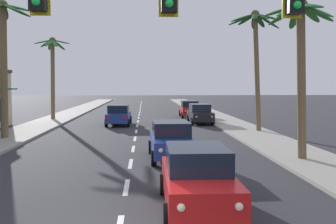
{
  "coord_description": "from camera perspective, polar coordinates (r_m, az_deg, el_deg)",
  "views": [
    {
      "loc": [
        0.61,
        -8.03,
        3.36
      ],
      "look_at": [
        1.58,
        8.0,
        2.2
      ],
      "focal_mm": 41.08,
      "sensor_mm": 36.0,
      "label": 1
    }
  ],
  "objects": [
    {
      "name": "traffic_signal_mast",
      "position": [
        8.45,
        11.33,
        14.08
      ],
      "size": [
        10.91,
        0.41,
        6.67
      ],
      "color": "#2D2D33",
      "rests_on": "ground"
    },
    {
      "name": "palm_right_second",
      "position": [
        17.61,
        19.13,
        9.11
      ],
      "size": [
        3.17,
        3.13,
        7.0
      ],
      "color": "brown",
      "rests_on": "ground"
    },
    {
      "name": "palm_left_third",
      "position": [
        37.28,
        -16.77,
        7.0
      ],
      "size": [
        3.31,
        3.15,
        7.69
      ],
      "color": "brown",
      "rests_on": "ground"
    },
    {
      "name": "sidewalk_left",
      "position": [
        29.45,
        -20.07,
        -2.53
      ],
      "size": [
        3.2,
        110.0,
        0.14
      ],
      "primitive_type": "cube",
      "color": "#9E998E",
      "rests_on": "ground"
    },
    {
      "name": "sedan_third_in_queue",
      "position": [
        17.37,
        0.47,
        -4.17
      ],
      "size": [
        2.03,
        4.48,
        1.68
      ],
      "color": "navy",
      "rests_on": "ground"
    },
    {
      "name": "lane_markings",
      "position": [
        28.39,
        -3.86,
        -2.67
      ],
      "size": [
        4.28,
        87.82,
        0.01
      ],
      "color": "silver",
      "rests_on": "ground"
    },
    {
      "name": "sedan_oncoming_far",
      "position": [
        31.8,
        -7.32,
        -0.42
      ],
      "size": [
        2.01,
        4.48,
        1.68
      ],
      "color": "navy",
      "rests_on": "ground"
    },
    {
      "name": "sedan_parked_nearest_kerb",
      "position": [
        32.98,
        4.76,
        -0.24
      ],
      "size": [
        1.97,
        4.46,
        1.68
      ],
      "color": "black",
      "rests_on": "ground"
    },
    {
      "name": "palm_left_second",
      "position": [
        25.13,
        -23.23,
        8.65
      ],
      "size": [
        3.5,
        3.41,
        8.33
      ],
      "color": "brown",
      "rests_on": "ground"
    },
    {
      "name": "sidewalk_right",
      "position": [
        29.13,
        10.84,
        -2.43
      ],
      "size": [
        3.2,
        110.0,
        0.14
      ],
      "primitive_type": "cube",
      "color": "#9E998E",
      "rests_on": "ground"
    },
    {
      "name": "palm_right_third",
      "position": [
        27.48,
        12.91,
        10.09
      ],
      "size": [
        3.58,
        3.69,
        8.43
      ],
      "color": "brown",
      "rests_on": "ground"
    },
    {
      "name": "sedan_parked_mid_kerb",
      "position": [
        39.39,
        3.21,
        0.48
      ],
      "size": [
        1.98,
        4.46,
        1.68
      ],
      "color": "red",
      "rests_on": "ground"
    },
    {
      "name": "sedan_lead_at_stop_bar",
      "position": [
        10.51,
        4.37,
        -9.68
      ],
      "size": [
        1.99,
        4.47,
        1.68
      ],
      "color": "red",
      "rests_on": "ground"
    }
  ]
}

